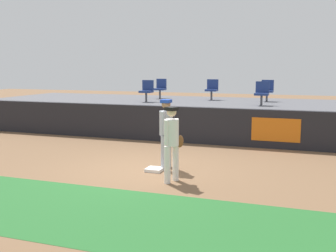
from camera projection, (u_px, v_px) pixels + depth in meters
ground_plane at (146, 170)px, 10.28m from camera, size 60.00×60.00×0.00m
grass_foreground_strip at (79, 210)px, 7.37m from camera, size 18.00×2.80×0.01m
first_base at (155, 170)px, 10.15m from camera, size 0.40×0.40×0.08m
player_fielder_home at (172, 139)px, 9.08m from camera, size 0.45×0.50×1.70m
player_runner_visitor at (166, 129)px, 10.28m from camera, size 0.35×0.49×1.76m
field_wall at (190, 125)px, 13.83m from camera, size 18.00×0.26×1.23m
bleacher_platform at (208, 116)px, 16.23m from camera, size 18.00×4.80×1.23m
seat_front_left at (147, 90)px, 15.75m from camera, size 0.46×0.44×0.84m
seat_back_center at (212, 88)px, 16.71m from camera, size 0.47×0.44×0.84m
seat_front_right at (262, 92)px, 14.30m from camera, size 0.47×0.44×0.84m
seat_back_right at (267, 89)px, 15.98m from camera, size 0.47×0.44×0.84m
seat_back_left at (160, 87)px, 17.46m from camera, size 0.44×0.44×0.84m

